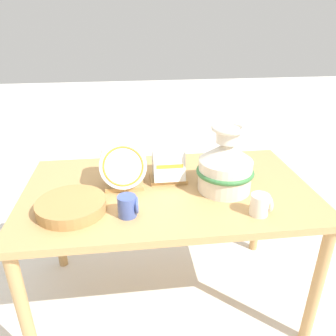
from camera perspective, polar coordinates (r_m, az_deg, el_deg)
ground_plane at (r=2.12m, az=0.00°, el=-21.46°), size 14.00×14.00×0.00m
display_table at (r=1.70m, az=0.00°, el=-5.90°), size 1.44×0.84×0.75m
ceramic_vase at (r=1.60m, az=9.99°, el=0.58°), size 0.28×0.28×0.33m
dish_rack_round_plates at (r=1.63m, az=-7.75°, el=0.05°), size 0.23×0.18×0.25m
dish_rack_square_plates at (r=1.70m, az=0.06°, el=-0.01°), size 0.19×0.16×0.18m
wicker_charger_stack at (r=1.51m, az=-16.47°, el=-6.38°), size 0.31×0.31×0.05m
mug_cobalt_glaze at (r=1.42m, az=-6.94°, el=-6.58°), size 0.09×0.08×0.10m
mug_cream_glaze at (r=1.48m, az=15.82°, el=-6.15°), size 0.09×0.08×0.10m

